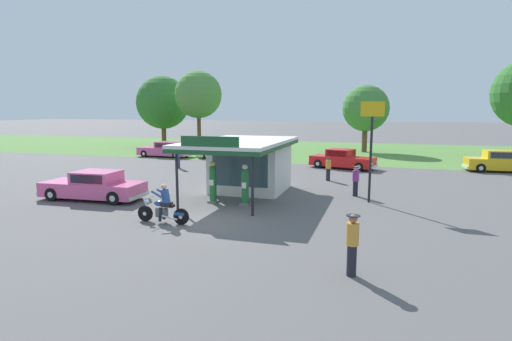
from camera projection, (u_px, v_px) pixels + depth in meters
ground_plane at (210, 219)px, 16.78m from camera, size 300.00×300.00×0.00m
grass_verge_strip at (319, 150)px, 45.11m from camera, size 120.00×24.00×0.01m
service_station_kiosk at (248, 161)px, 22.04m from camera, size 4.43×7.76×3.36m
gas_pump_nearside at (213, 184)px, 19.57m from camera, size 0.44×0.44×2.02m
gas_pump_offside at (245, 186)px, 19.10m from camera, size 0.44×0.44×1.94m
motorcycle_with_rider at (164, 207)px, 16.04m from camera, size 2.26×0.70×1.58m
featured_classic_sedan at (94, 186)px, 20.33m from camera, size 5.35×2.18×1.44m
parked_car_back_row_centre_left at (166, 150)px, 38.79m from camera, size 5.37×2.21×1.45m
parked_car_second_row_spare at (503, 162)px, 29.41m from camera, size 5.30×2.09×1.55m
parked_car_back_row_far_left at (342, 160)px, 31.21m from camera, size 5.28×3.12×1.47m
parked_car_back_row_centre_right at (228, 151)px, 37.44m from camera, size 5.58×2.27×1.55m
bystander_chatting_near_pumps at (352, 243)px, 10.86m from camera, size 0.37×0.37×1.71m
bystander_standing_back_lot at (356, 180)px, 21.05m from camera, size 0.34×0.34×1.57m
bystander_leaning_by_kiosk at (178, 156)px, 31.21m from camera, size 0.39×0.39×1.78m
bystander_strolling_foreground at (328, 168)px, 25.70m from camera, size 0.34×0.34×1.52m
tree_oak_centre at (198, 96)px, 44.36m from camera, size 5.10×5.31×8.65m
tree_oak_distant_spare at (367, 110)px, 42.77m from camera, size 4.86×4.86×7.06m
tree_oak_right at (164, 104)px, 49.69m from camera, size 6.40×6.40×8.54m
roadside_pole_sign at (372, 134)px, 19.29m from camera, size 1.10×0.12×4.84m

